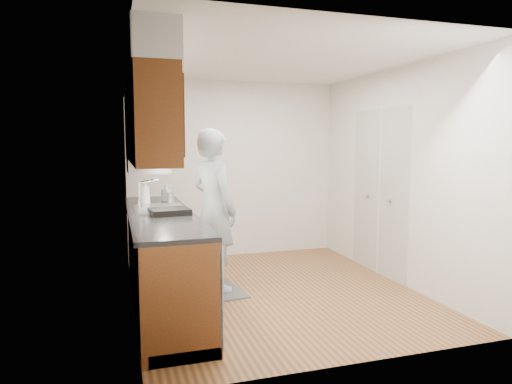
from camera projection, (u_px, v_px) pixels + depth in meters
floor at (274, 291)px, 5.04m from camera, size 3.50×3.50×0.00m
ceiling at (275, 60)px, 4.77m from camera, size 3.50×3.50×0.00m
wall_left at (130, 182)px, 4.46m from camera, size 0.02×3.50×2.50m
wall_right at (395, 176)px, 5.34m from camera, size 0.02×3.50×2.50m
wall_back at (234, 170)px, 6.57m from camera, size 3.00×0.02×2.50m
counter at (163, 256)px, 4.63m from camera, size 0.64×2.80×1.30m
upper_cabinets at (145, 110)px, 4.48m from camera, size 0.47×2.80×1.21m
closet_door at (379, 192)px, 5.65m from camera, size 0.02×1.22×2.05m
floor_mat at (215, 289)px, 5.09m from camera, size 0.61×0.91×0.02m
person at (214, 199)px, 4.98m from camera, size 0.73×0.84×2.01m
soap_bottle_a at (145, 192)px, 5.08m from camera, size 0.12×0.12×0.29m
soap_bottle_b at (166, 192)px, 5.45m from camera, size 0.14×0.14×0.21m
steel_can at (171, 198)px, 5.16m from camera, size 0.08×0.08×0.14m
dish_rack at (170, 212)px, 4.41m from camera, size 0.40×0.35×0.06m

